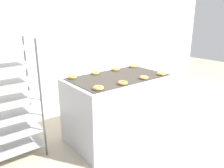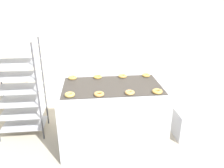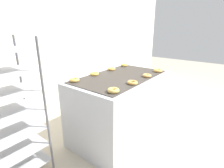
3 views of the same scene
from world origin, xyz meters
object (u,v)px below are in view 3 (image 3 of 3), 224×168
object	(u,v)px
donut_near_left	(113,90)
donut_far_midright	(111,69)
fryer_machine	(120,107)
donut_near_midleft	(132,82)
donut_near_midright	(147,75)
donut_far_midleft	(95,74)
baking_rack_cart	(2,116)
donut_far_right	(124,65)
donut_near_right	(158,71)
donut_far_left	(74,80)
glaze_bin	(152,97)

from	to	relation	value
donut_near_left	donut_far_midright	size ratio (longest dim) A/B	0.99
fryer_machine	donut_near_midleft	distance (m)	0.62
donut_near_midright	donut_far_midleft	size ratio (longest dim) A/B	0.98
fryer_machine	donut_near_midright	xyz separation A→B (m)	(0.19, -0.31, 0.49)
baking_rack_cart	donut_far_right	xyz separation A→B (m)	(1.96, -0.11, 0.19)
donut_near_right	donut_far_midright	world-z (taller)	donut_near_right
donut_far_midleft	donut_far_midright	xyz separation A→B (m)	(0.38, -0.01, 0.00)
donut_near_midleft	donut_near_right	xyz separation A→B (m)	(0.75, 0.00, 0.00)
fryer_machine	donut_far_left	distance (m)	0.81
fryer_machine	baking_rack_cart	size ratio (longest dim) A/B	0.96
fryer_machine	baking_rack_cart	bearing A→B (deg)	163.02
fryer_machine	donut_near_right	xyz separation A→B (m)	(0.55, -0.32, 0.49)
fryer_machine	donut_far_left	bearing A→B (deg)	150.37
donut_near_left	donut_far_midleft	distance (m)	0.73
baking_rack_cart	donut_far_midleft	xyz separation A→B (m)	(1.21, -0.10, 0.19)
donut_far_midright	glaze_bin	bearing A→B (deg)	-16.20
baking_rack_cart	donut_near_midright	size ratio (longest dim) A/B	12.39
donut_near_midright	donut_far_midleft	world-z (taller)	donut_near_midright
donut_near_midright	donut_far_left	xyz separation A→B (m)	(-0.75, 0.63, 0.00)
fryer_machine	donut_far_midright	world-z (taller)	donut_far_midright
donut_far_right	donut_far_midright	bearing A→B (deg)	-179.92
fryer_machine	donut_near_left	distance (m)	0.80
glaze_bin	donut_far_left	xyz separation A→B (m)	(-1.74, 0.29, 0.75)
fryer_machine	donut_far_right	distance (m)	0.81
glaze_bin	baking_rack_cart	bearing A→B (deg)	171.24
glaze_bin	donut_far_right	xyz separation A→B (m)	(-0.61, 0.29, 0.74)
donut_far_left	donut_far_midleft	distance (m)	0.38
donut_near_left	donut_near_midleft	distance (m)	0.36
donut_far_midright	baking_rack_cart	bearing A→B (deg)	176.00
glaze_bin	donut_far_left	bearing A→B (deg)	170.55
donut_far_left	donut_far_midleft	xyz separation A→B (m)	(0.38, 0.00, -0.00)
glaze_bin	donut_far_midleft	size ratio (longest dim) A/B	3.48
donut_far_midleft	donut_far_midright	bearing A→B (deg)	-1.22
donut_far_left	donut_near_left	bearing A→B (deg)	-89.74
donut_near_midright	baking_rack_cart	bearing A→B (deg)	155.04
fryer_machine	donut_far_midright	xyz separation A→B (m)	(0.20, 0.31, 0.49)
baking_rack_cart	donut_far_midleft	size ratio (longest dim) A/B	12.14
donut_near_midright	fryer_machine	bearing A→B (deg)	121.50
donut_far_left	donut_far_midright	size ratio (longest dim) A/B	0.99
glaze_bin	fryer_machine	bearing A→B (deg)	-178.53
donut_near_midright	donut_far_left	size ratio (longest dim) A/B	0.97
donut_far_midleft	donut_near_right	bearing A→B (deg)	-40.98
donut_near_midright	donut_far_right	bearing A→B (deg)	59.28
donut_near_left	donut_near_right	bearing A→B (deg)	-0.67
donut_near_midleft	donut_near_right	size ratio (longest dim) A/B	0.98
baking_rack_cart	donut_far_midright	xyz separation A→B (m)	(1.59, -0.11, 0.19)
donut_near_right	donut_far_left	xyz separation A→B (m)	(-1.11, 0.63, 0.00)
donut_near_midright	donut_near_right	bearing A→B (deg)	-0.57
donut_near_left	donut_far_right	xyz separation A→B (m)	(1.12, 0.62, -0.00)
donut_far_left	donut_far_midright	world-z (taller)	donut_far_left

